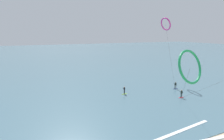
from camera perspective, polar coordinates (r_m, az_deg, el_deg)
sea_water at (r=114.49m, az=-17.70°, el=4.88°), size 400.00×200.00×0.08m
surfer_lime at (r=37.90m, az=4.06°, el=-6.81°), size 1.40×0.73×1.70m
surfer_navy at (r=43.93m, az=20.05°, el=-4.88°), size 1.40×0.63×1.70m
surfer_crimson at (r=38.49m, az=21.75°, el=-7.37°), size 1.40×0.60×1.70m
kite_magenta at (r=51.24m, az=17.17°, el=14.17°), size 4.43×10.75×17.21m
kite_emerald at (r=25.06m, az=24.19°, el=0.98°), size 10.57×9.94×10.92m
wave_crest_mid at (r=25.43m, az=19.09°, el=-19.32°), size 14.50×1.87×0.12m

